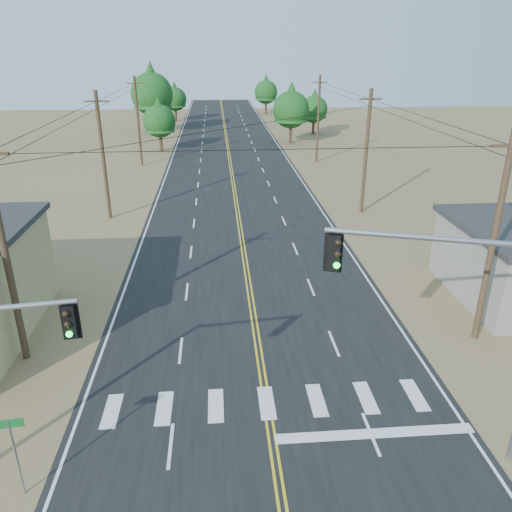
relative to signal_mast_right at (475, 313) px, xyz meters
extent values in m
cube|color=black|center=(-6.12, 24.89, -5.38)|extent=(15.00, 200.00, 0.02)
cylinder|color=#4C3826|center=(-16.62, 6.89, -0.39)|extent=(0.30, 0.30, 10.00)
cylinder|color=#4C3826|center=(-16.62, 26.89, -0.39)|extent=(0.30, 0.30, 10.00)
cube|color=#4C3826|center=(-16.62, 26.89, 3.81)|extent=(1.80, 0.12, 0.12)
cylinder|color=#4C3826|center=(-16.62, 46.89, -0.39)|extent=(0.30, 0.30, 10.00)
cube|color=#4C3826|center=(-16.62, 46.89, 3.81)|extent=(1.80, 0.12, 0.12)
cylinder|color=#4C3826|center=(4.38, 6.89, -0.39)|extent=(0.30, 0.30, 10.00)
cube|color=#4C3826|center=(4.38, 6.89, 3.81)|extent=(1.80, 0.12, 0.12)
cylinder|color=#4C3826|center=(4.38, 26.89, -0.39)|extent=(0.30, 0.30, 10.00)
cube|color=#4C3826|center=(4.38, 26.89, 3.81)|extent=(1.80, 0.12, 0.12)
cylinder|color=#4C3826|center=(4.38, 46.89, -0.39)|extent=(0.30, 0.30, 10.00)
cube|color=#4C3826|center=(4.38, 46.89, 3.81)|extent=(1.80, 0.12, 0.12)
cube|color=black|center=(-12.00, -0.46, 0.56)|extent=(0.35, 0.31, 1.01)
sphere|color=black|center=(-12.02, -0.63, 0.88)|extent=(0.18, 0.18, 0.18)
sphere|color=black|center=(-12.02, -0.63, 0.56)|extent=(0.18, 0.18, 0.18)
sphere|color=#0CE533|center=(-12.02, -0.63, 0.23)|extent=(0.18, 0.18, 0.18)
cylinder|color=gray|center=(-1.32, 0.43, 2.33)|extent=(6.44, 2.23, 0.17)
cube|color=black|center=(-4.20, 1.37, 1.63)|extent=(0.46, 0.43, 1.20)
sphere|color=black|center=(-4.14, 1.18, 2.01)|extent=(0.22, 0.22, 0.22)
sphere|color=black|center=(-4.14, 1.18, 1.63)|extent=(0.22, 0.22, 0.22)
sphere|color=#0CE533|center=(-4.14, 1.18, 1.25)|extent=(0.22, 0.22, 0.22)
cylinder|color=gray|center=(-14.14, -0.76, -3.96)|extent=(0.07, 0.07, 2.87)
cube|color=#0D5D21|center=(-14.14, -0.76, -2.64)|extent=(0.86, 0.12, 0.29)
cylinder|color=#3F2D1E|center=(-15.12, 55.49, -4.11)|extent=(0.43, 0.43, 2.56)
cone|color=#123F12|center=(-15.12, 55.49, -0.56)|extent=(3.98, 3.98, 4.55)
sphere|color=#123F12|center=(-15.12, 55.49, -1.49)|extent=(4.26, 4.26, 4.26)
cylinder|color=#3F2D1E|center=(-17.63, 70.98, -3.41)|extent=(0.48, 0.48, 3.96)
cone|color=#123F12|center=(-17.63, 70.98, 2.08)|extent=(6.16, 6.16, 7.04)
sphere|color=#123F12|center=(-17.63, 70.98, 0.65)|extent=(6.60, 6.60, 6.60)
cylinder|color=#3F2D1E|center=(-15.12, 84.99, -4.10)|extent=(0.44, 0.44, 2.59)
cone|color=#123F12|center=(-15.12, 84.99, -0.50)|extent=(4.03, 4.03, 4.60)
sphere|color=#123F12|center=(-15.12, 84.99, -1.44)|extent=(4.32, 4.32, 4.32)
cylinder|color=#3F2D1E|center=(3.02, 59.64, -3.84)|extent=(0.40, 0.40, 3.10)
cone|color=#123F12|center=(3.02, 59.64, 0.46)|extent=(4.82, 4.82, 5.51)
sphere|color=#123F12|center=(3.02, 59.64, -0.66)|extent=(5.16, 5.16, 5.16)
cylinder|color=#3F2D1E|center=(7.88, 67.65, -4.13)|extent=(0.43, 0.43, 2.53)
cone|color=#123F12|center=(7.88, 67.65, -0.61)|extent=(3.94, 3.94, 4.50)
sphere|color=#123F12|center=(7.88, 67.65, -1.52)|extent=(4.22, 4.22, 4.22)
cylinder|color=#3F2D1E|center=(2.88, 94.29, -3.97)|extent=(0.44, 0.44, 2.83)
cone|color=#123F12|center=(2.88, 94.29, -0.04)|extent=(4.41, 4.41, 5.04)
sphere|color=#123F12|center=(2.88, 94.29, -1.06)|extent=(4.72, 4.72, 4.72)
camera|label=1|loc=(-7.82, -12.88, 7.58)|focal=35.00mm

